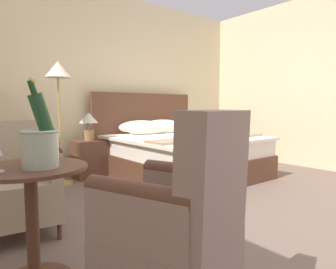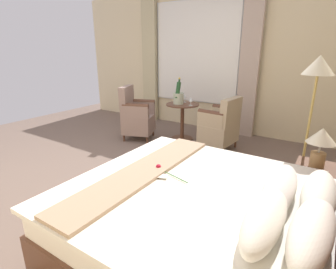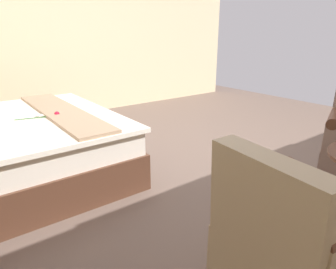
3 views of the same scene
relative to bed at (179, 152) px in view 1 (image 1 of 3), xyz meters
The scene contains 11 objects.
ground_plane 2.07m from the bed, 110.44° to the right, with size 7.47×7.47×0.00m, color #705C51.
wall_headboard_side 1.71m from the bed, 122.09° to the left, with size 5.67×0.12×2.83m.
bed is the anchor object (origin of this frame).
nightstand 1.31m from the bed, 149.66° to the left, with size 0.48×0.37×0.54m.
bedside_lamp 1.39m from the bed, 149.66° to the left, with size 0.27×0.27×0.40m.
floor_lamp_brass 1.93m from the bed, 162.42° to the left, with size 0.33×0.33×1.60m.
side_table_round 2.98m from the bed, 146.25° to the right, with size 0.61×0.61×0.69m.
champagne_bucket 3.02m from the bed, 144.75° to the right, with size 0.20×0.20×0.48m.
wine_glass_near_bucket 2.88m from the bed, 149.03° to the right, with size 0.07×0.07×0.15m.
armchair_by_window 2.53m from the bed, 160.37° to the right, with size 0.63×0.58×0.91m.
armchair_facing_bed 3.18m from the bed, 130.33° to the right, with size 0.67×0.69×1.01m.
Camera 1 is at (-2.17, -1.49, 1.02)m, focal length 32.00 mm.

